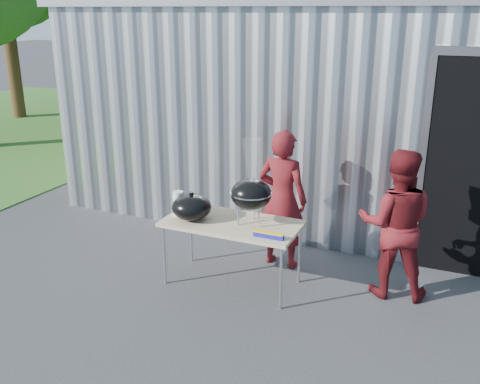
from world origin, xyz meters
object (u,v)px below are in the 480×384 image
at_px(kettle_grill, 251,187).
at_px(person_bystander, 395,224).
at_px(folding_table, 232,225).
at_px(person_cook, 282,199).

distance_m(kettle_grill, person_bystander, 1.58).
bearing_deg(folding_table, kettle_grill, 10.37).
height_order(folding_table, kettle_grill, kettle_grill).
bearing_deg(kettle_grill, person_cook, 78.12).
distance_m(folding_table, person_bystander, 1.75).
bearing_deg(folding_table, person_bystander, 16.28).
bearing_deg(person_bystander, kettle_grill, 7.83).
xyz_separation_m(folding_table, person_cook, (0.34, 0.68, 0.13)).
xyz_separation_m(kettle_grill, person_bystander, (1.47, 0.45, -0.35)).
xyz_separation_m(folding_table, person_bystander, (1.68, 0.49, 0.10)).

